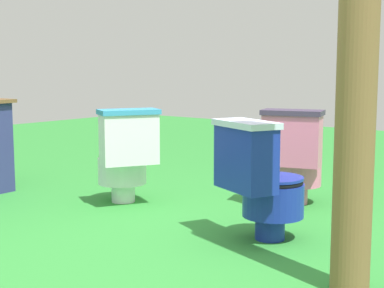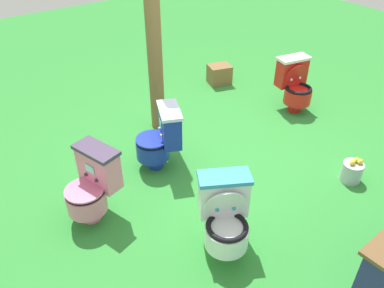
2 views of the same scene
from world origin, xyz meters
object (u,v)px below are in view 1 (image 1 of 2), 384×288
Objects in this scene: toilet_blue at (261,180)px; wooden_post at (358,48)px; toilet_white at (125,155)px; toilet_pink at (295,157)px.

wooden_post is (-0.43, -0.75, 0.75)m from toilet_blue.
toilet_blue is 1.00× the size of toilet_white.
toilet_blue and toilet_pink have the same top height.
toilet_white is (0.18, 1.31, 0.00)m from toilet_blue.
toilet_white is (-0.74, 1.03, 0.00)m from toilet_pink.
toilet_blue is 0.32× the size of wooden_post.
toilet_pink is at bearing -25.30° from toilet_white.
toilet_white is 2.27m from wooden_post.
wooden_post is (-1.35, -1.03, 0.75)m from toilet_pink.
toilet_pink is at bearing 37.28° from wooden_post.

